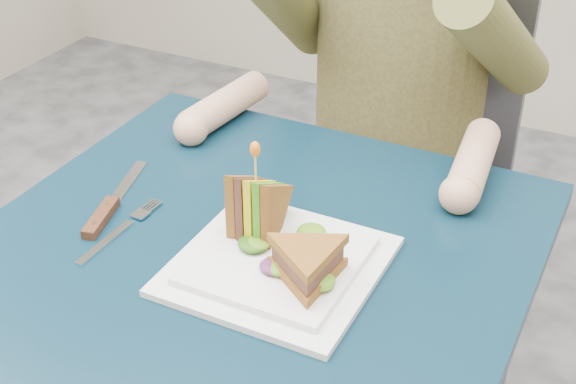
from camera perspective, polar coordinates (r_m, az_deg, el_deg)
The scene contains 11 objects.
table at distance 1.16m, azimuth -2.86°, elevation -7.18°, with size 0.75×0.75×0.73m.
chair at distance 1.77m, azimuth 8.54°, elevation 3.27°, with size 0.42×0.40×0.93m.
plate at distance 1.06m, azimuth -0.73°, elevation -5.11°, with size 0.26×0.26×0.02m.
sandwich_flat at distance 1.01m, azimuth 1.40°, elevation -5.09°, with size 0.17×0.17×0.05m.
sandwich_upright at distance 1.09m, azimuth -2.25°, elevation -1.15°, with size 0.09×0.15×0.15m.
fork at distance 1.16m, azimuth -11.99°, elevation -2.80°, with size 0.02×0.18×0.01m.
knife at distance 1.20m, azimuth -12.81°, elevation -1.30°, with size 0.08×0.22×0.02m.
toothpick at distance 1.06m, azimuth -2.33°, elevation 1.74°, with size 0.00×0.00×0.06m, color tan.
toothpick_frill at distance 1.04m, azimuth -2.36°, elevation 3.07°, with size 0.01×0.01×0.02m, color orange.
lettuce_spill at distance 1.06m, azimuth -0.25°, elevation -3.98°, with size 0.15×0.13×0.02m, color #337A14, non-canonical shape.
onion_ring at distance 1.05m, azimuth 0.12°, elevation -4.05°, with size 0.04×0.04×0.01m, color #9E4C7A.
Camera 1 is at (0.45, -0.77, 1.38)m, focal length 50.00 mm.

